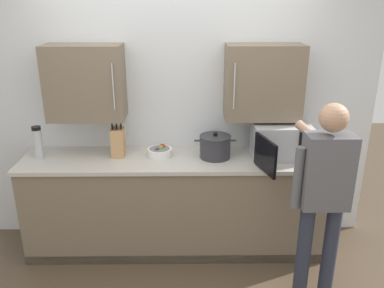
{
  "coord_description": "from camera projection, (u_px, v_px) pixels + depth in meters",
  "views": [
    {
      "loc": [
        0.11,
        -2.44,
        2.26
      ],
      "look_at": [
        0.15,
        0.78,
        1.07
      ],
      "focal_mm": 37.14,
      "sensor_mm": 36.0,
      "label": 1
    }
  ],
  "objects": [
    {
      "name": "thermos_flask",
      "position": [
        38.0,
        142.0,
        3.48
      ],
      "size": [
        0.08,
        0.08,
        0.29
      ],
      "color": "#B7BABF",
      "rests_on": "counter_unit"
    },
    {
      "name": "counter_unit",
      "position": [
        176.0,
        204.0,
        3.69
      ],
      "size": [
        2.73,
        0.62,
        0.92
      ],
      "color": "#756651",
      "rests_on": "ground_plane"
    },
    {
      "name": "knife_block",
      "position": [
        118.0,
        142.0,
        3.54
      ],
      "size": [
        0.11,
        0.15,
        0.34
      ],
      "color": "tan",
      "rests_on": "counter_unit"
    },
    {
      "name": "microwave_oven",
      "position": [
        278.0,
        140.0,
        3.52
      ],
      "size": [
        0.51,
        0.72,
        0.3
      ],
      "color": "#B7BABF",
      "rests_on": "counter_unit"
    },
    {
      "name": "fruit_bowl",
      "position": [
        160.0,
        151.0,
        3.57
      ],
      "size": [
        0.22,
        0.22,
        0.1
      ],
      "color": "white",
      "rests_on": "counter_unit"
    },
    {
      "name": "stock_pot",
      "position": [
        215.0,
        146.0,
        3.52
      ],
      "size": [
        0.37,
        0.28,
        0.23
      ],
      "color": "#2D2D33",
      "rests_on": "counter_unit"
    },
    {
      "name": "back_wall_tiled",
      "position": [
        175.0,
        102.0,
        3.67
      ],
      "size": [
        3.72,
        0.44,
        2.58
      ],
      "color": "silver",
      "rests_on": "ground_plane"
    },
    {
      "name": "person_figure",
      "position": [
        323.0,
        190.0,
        2.86
      ],
      "size": [
        0.44,
        0.57,
        1.6
      ],
      "color": "#282D3D",
      "rests_on": "ground_plane"
    }
  ]
}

